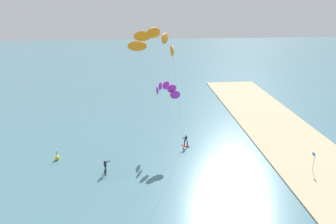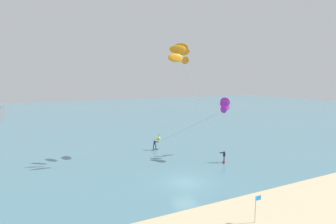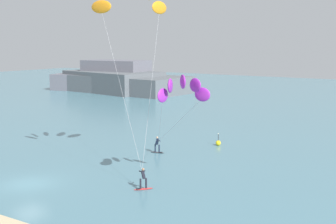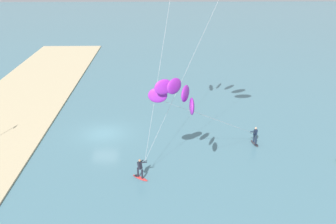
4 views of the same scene
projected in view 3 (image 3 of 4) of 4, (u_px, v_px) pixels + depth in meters
ground_plane at (29, 184)px, 36.81m from camera, size 240.00×240.00×0.00m
kitesurfer_nearshore at (131, 3)px, 39.12m from camera, size 7.89×7.94×16.27m
kitesurfer_mid_water at (181, 92)px, 35.96m from camera, size 10.35×9.88×8.73m
marker_buoy at (218, 143)px, 50.38m from camera, size 0.56×0.56×1.38m
distant_headland at (115, 81)px, 106.24m from camera, size 34.88×18.25×7.01m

